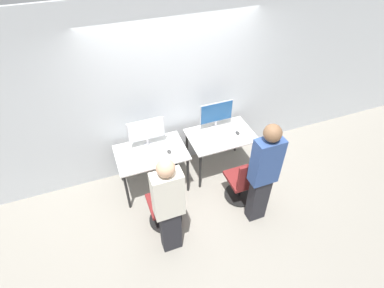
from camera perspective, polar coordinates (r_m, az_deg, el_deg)
ground_plane at (r=4.91m, az=0.59°, el=-8.84°), size 20.00×20.00×0.00m
wall_back at (r=4.60m, az=-3.09°, el=10.13°), size 12.00×0.05×2.80m
desk_left at (r=4.57m, az=-7.73°, el=-2.31°), size 1.05×0.70×0.73m
monitor_left at (r=4.46m, az=-8.68°, el=2.44°), size 0.56×0.14×0.47m
keyboard_left at (r=4.41m, az=-7.40°, el=-2.48°), size 0.38×0.14×0.02m
mouse_left at (r=4.46m, az=-4.38°, el=-1.43°), size 0.06×0.09×0.03m
office_chair_left at (r=4.27m, az=-5.07°, el=-12.02°), size 0.48×0.48×0.87m
person_left at (r=3.63m, az=-4.47°, el=-11.54°), size 0.36×0.21×1.60m
desk_right at (r=4.85m, az=5.49°, el=0.99°), size 1.05×0.70×0.73m
monitor_right at (r=4.79m, az=4.69°, el=5.82°), size 0.56×0.14×0.47m
keyboard_right at (r=4.74m, az=5.94°, el=1.34°), size 0.38×0.14×0.02m
mouse_right at (r=4.85m, az=8.67°, el=2.11°), size 0.06×0.09×0.03m
office_chair_right at (r=4.61m, az=9.74°, el=-7.33°), size 0.48×0.48×0.87m
person_right at (r=4.01m, az=13.52°, el=-5.26°), size 0.36×0.22×1.69m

